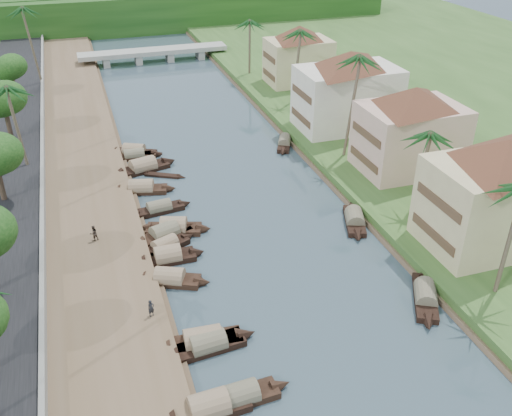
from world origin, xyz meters
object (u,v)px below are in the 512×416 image
object	(u,v)px
bridge	(154,53)
person_near	(151,308)
building_near	(497,192)
sampan_0	(239,397)
sampan_1	(209,408)

from	to	relation	value
bridge	person_near	distance (m)	75.36
bridge	building_near	size ratio (longest dim) A/B	1.89
sampan_0	sampan_1	size ratio (longest dim) A/B	1.00
building_near	sampan_1	size ratio (longest dim) A/B	1.92
sampan_1	person_near	xyz separation A→B (m)	(-2.14, 9.81, 1.12)
bridge	building_near	world-z (taller)	building_near
building_near	sampan_1	world-z (taller)	building_near
sampan_0	sampan_1	world-z (taller)	sampan_1
building_near	sampan_0	distance (m)	29.28
bridge	sampan_1	distance (m)	84.78
bridge	sampan_0	distance (m)	84.29
sampan_1	person_near	bearing A→B (deg)	99.14
sampan_0	bridge	bearing A→B (deg)	81.04
building_near	person_near	distance (m)	31.54
bridge	sampan_1	xyz separation A→B (m)	(-10.04, -84.18, -1.30)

